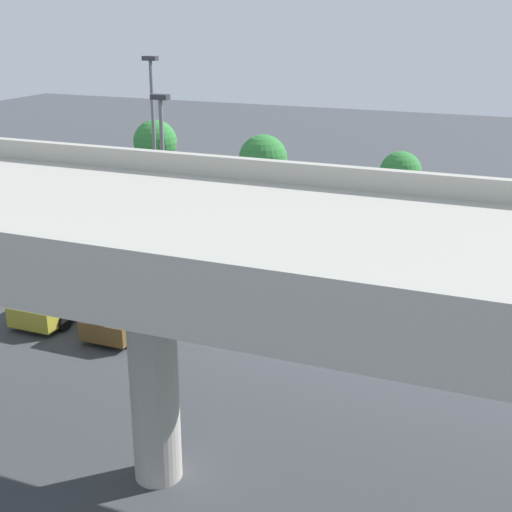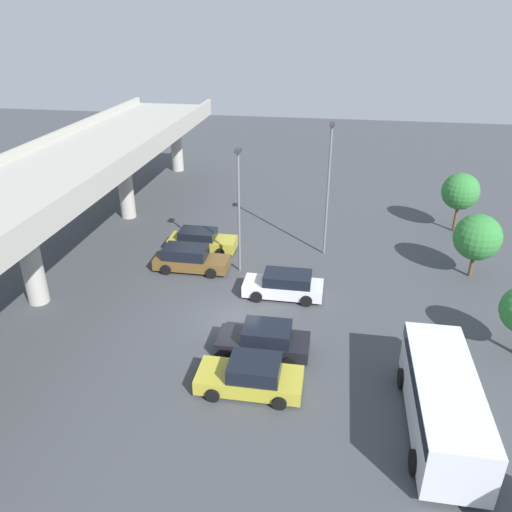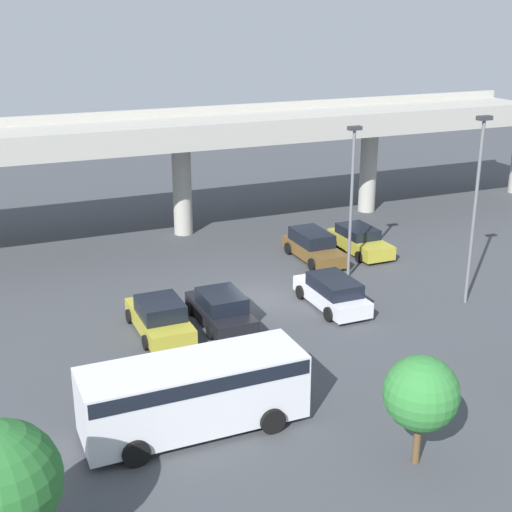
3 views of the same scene
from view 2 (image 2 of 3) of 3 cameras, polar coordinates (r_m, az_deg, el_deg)
The scene contains 12 objects.
ground_plane at distance 28.05m, azimuth -1.98°, elevation -7.29°, with size 117.11×117.11×0.00m, color #424449.
highway_overpass at distance 29.87m, azimuth -25.58°, elevation 5.49°, with size 55.85×7.80×7.50m.
parked_car_0 at distance 23.03m, azimuth -0.56°, elevation -13.61°, with size 2.26×4.76×1.60m.
parked_car_1 at distance 25.24m, azimuth 0.96°, elevation -9.59°, with size 2.21×4.60×1.55m.
parked_car_2 at distance 29.88m, azimuth 3.27°, elevation -3.34°, with size 2.09×4.73×1.56m.
parked_car_3 at distance 33.13m, azimuth -7.56°, elevation -0.34°, with size 2.09×4.88×1.63m.
parked_car_4 at distance 35.85m, azimuth -6.25°, elevation 1.77°, with size 2.11×4.76×1.51m.
shuttle_bus at distance 22.04m, azimuth 20.61°, elevation -15.06°, with size 7.66×2.79×2.59m.
lamp_post_near_aisle at distance 31.17m, azimuth -1.99°, elevation 6.10°, with size 0.70×0.35×8.13m.
lamp_post_mid_lot at distance 33.78m, azimuth 8.28°, elevation 8.41°, with size 0.70×0.35×9.16m.
tree_front_right at distance 34.16m, azimuth 23.98°, elevation 1.97°, with size 2.93×2.93×4.21m.
tree_front_far_right at distance 40.94m, azimuth 22.33°, elevation 6.84°, with size 2.78×2.78×4.62m.
Camera 2 is at (-22.87, -4.76, 15.52)m, focal length 35.00 mm.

